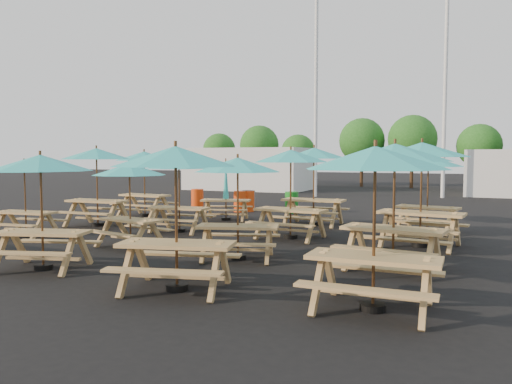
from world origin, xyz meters
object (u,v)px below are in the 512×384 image
at_px(picnic_unit_6, 179,168).
at_px(picnic_unit_14, 422,156).
at_px(picnic_unit_4, 41,170).
at_px(picnic_unit_11, 314,158).
at_px(picnic_unit_7, 226,195).
at_px(picnic_unit_1, 24,171).
at_px(picnic_unit_9, 238,171).
at_px(waste_bin_2, 248,201).
at_px(waste_bin_4, 292,202).
at_px(picnic_unit_13, 395,160).
at_px(picnic_unit_15, 428,166).
at_px(picnic_unit_10, 291,161).
at_px(picnic_unit_12, 375,168).
at_px(waste_bin_3, 240,201).
at_px(picnic_unit_3, 144,160).
at_px(picnic_unit_8, 176,165).
at_px(picnic_unit_2, 97,159).
at_px(waste_bin_0, 197,199).
at_px(waste_bin_1, 249,201).
at_px(picnic_unit_5, 130,175).

distance_m(picnic_unit_6, picnic_unit_14, 6.67).
height_order(picnic_unit_4, picnic_unit_11, picnic_unit_11).
bearing_deg(picnic_unit_6, picnic_unit_14, -2.06).
bearing_deg(picnic_unit_7, picnic_unit_1, -137.53).
distance_m(picnic_unit_9, waste_bin_2, 9.58).
height_order(picnic_unit_6, picnic_unit_11, picnic_unit_11).
bearing_deg(waste_bin_4, picnic_unit_13, -58.64).
bearing_deg(picnic_unit_13, picnic_unit_7, 146.40).
xyz_separation_m(picnic_unit_6, picnic_unit_15, (6.57, 2.90, 0.06)).
distance_m(picnic_unit_7, picnic_unit_10, 4.55).
bearing_deg(picnic_unit_13, picnic_unit_12, -80.29).
distance_m(waste_bin_3, waste_bin_4, 2.06).
bearing_deg(picnic_unit_13, picnic_unit_6, 165.52).
bearing_deg(picnic_unit_15, picnic_unit_11, -170.68).
relative_size(picnic_unit_3, picnic_unit_8, 0.97).
bearing_deg(picnic_unit_4, picnic_unit_10, 43.18).
xyz_separation_m(picnic_unit_9, waste_bin_3, (-4.02, 8.38, -1.46)).
bearing_deg(picnic_unit_10, picnic_unit_2, -174.55).
distance_m(waste_bin_0, waste_bin_3, 2.26).
bearing_deg(picnic_unit_8, picnic_unit_10, 76.47).
height_order(picnic_unit_2, picnic_unit_14, picnic_unit_14).
relative_size(picnic_unit_6, picnic_unit_7, 1.01).
bearing_deg(picnic_unit_9, picnic_unit_14, 24.97).
distance_m(picnic_unit_1, waste_bin_2, 8.89).
bearing_deg(picnic_unit_14, picnic_unit_3, 172.86).
xyz_separation_m(picnic_unit_7, waste_bin_1, (-0.55, 3.04, -0.46)).
xyz_separation_m(picnic_unit_3, picnic_unit_11, (6.40, 0.23, 0.08)).
relative_size(picnic_unit_11, waste_bin_2, 3.00).
bearing_deg(picnic_unit_1, picnic_unit_8, -31.17).
bearing_deg(picnic_unit_1, picnic_unit_11, 33.04).
xyz_separation_m(picnic_unit_1, picnic_unit_2, (0.28, 2.49, 0.34)).
xyz_separation_m(picnic_unit_11, waste_bin_2, (-3.64, 2.84, -1.73)).
xyz_separation_m(picnic_unit_10, picnic_unit_11, (-0.25, 2.82, 0.09)).
bearing_deg(picnic_unit_12, picnic_unit_10, 120.13).
xyz_separation_m(picnic_unit_12, waste_bin_1, (-7.18, 11.27, -1.60)).
xyz_separation_m(picnic_unit_1, picnic_unit_4, (3.59, -2.74, 0.13)).
xyz_separation_m(picnic_unit_10, waste_bin_0, (-6.32, 5.78, -1.64)).
bearing_deg(picnic_unit_12, waste_bin_0, 129.81).
height_order(picnic_unit_5, picnic_unit_11, picnic_unit_11).
xyz_separation_m(picnic_unit_3, picnic_unit_15, (9.87, 0.11, -0.15)).
height_order(picnic_unit_8, picnic_unit_9, picnic_unit_8).
xyz_separation_m(picnic_unit_13, waste_bin_2, (-6.97, 8.33, -1.69)).
distance_m(picnic_unit_6, waste_bin_1, 6.23).
relative_size(picnic_unit_8, waste_bin_4, 3.00).
bearing_deg(picnic_unit_9, waste_bin_4, 85.00).
relative_size(picnic_unit_9, picnic_unit_15, 1.04).
xyz_separation_m(picnic_unit_3, picnic_unit_8, (6.77, -8.25, -0.04)).
height_order(picnic_unit_4, picnic_unit_10, picnic_unit_10).
height_order(picnic_unit_7, picnic_unit_8, picnic_unit_8).
distance_m(picnic_unit_8, waste_bin_2, 12.11).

